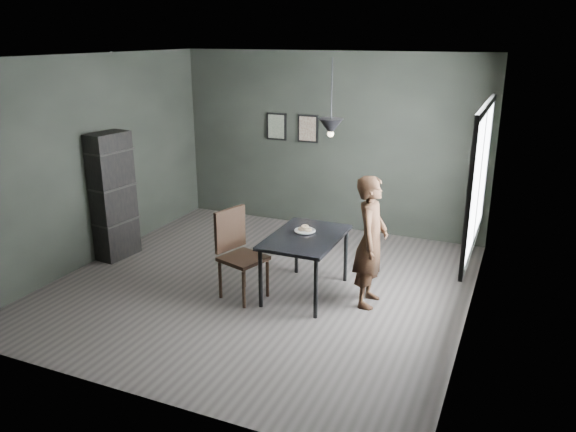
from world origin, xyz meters
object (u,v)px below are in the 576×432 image
at_px(white_plate, 305,231).
at_px(shelf_unit, 113,196).
at_px(wood_chair, 237,248).
at_px(woman, 371,242).
at_px(pendant_lamp, 331,127).
at_px(cafe_table, 306,242).

height_order(white_plate, shelf_unit, shelf_unit).
relative_size(white_plate, wood_chair, 0.21).
distance_m(woman, wood_chair, 1.58).
bearing_deg(shelf_unit, pendant_lamp, 7.15).
bearing_deg(wood_chair, woman, 32.93).
bearing_deg(pendant_lamp, woman, -5.26).
xyz_separation_m(white_plate, wood_chair, (-0.67, -0.49, -0.14)).
xyz_separation_m(white_plate, woman, (0.84, -0.08, 0.02)).
bearing_deg(woman, cafe_table, 91.11).
distance_m(cafe_table, woman, 0.79).
height_order(white_plate, wood_chair, wood_chair).
bearing_deg(pendant_lamp, white_plate, 174.42).
relative_size(cafe_table, woman, 0.77).
bearing_deg(white_plate, woman, -5.38).
height_order(cafe_table, pendant_lamp, pendant_lamp).
distance_m(white_plate, wood_chair, 0.84).
bearing_deg(wood_chair, pendant_lamp, 42.93).
distance_m(cafe_table, shelf_unit, 2.93).
relative_size(white_plate, pendant_lamp, 0.27).
bearing_deg(cafe_table, white_plate, 114.98).
relative_size(cafe_table, wood_chair, 1.11).
bearing_deg(woman, white_plate, 82.01).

